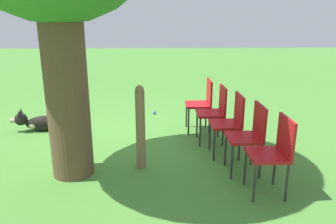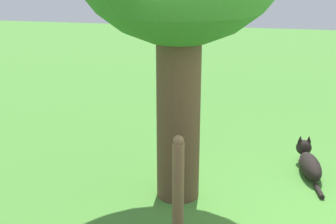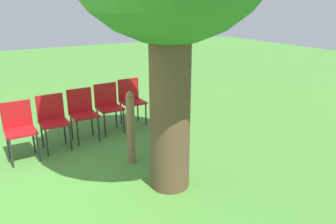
% 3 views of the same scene
% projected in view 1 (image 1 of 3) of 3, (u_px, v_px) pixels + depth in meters
% --- Properties ---
extents(ground_plane, '(30.00, 30.00, 0.00)m').
position_uv_depth(ground_plane, '(110.00, 142.00, 5.33)').
color(ground_plane, '#478433').
extents(dog, '(1.28, 0.37, 0.41)m').
position_uv_depth(dog, '(42.00, 122.00, 5.82)').
color(dog, black).
rests_on(dog, ground_plane).
extents(fence_post, '(0.12, 0.12, 1.14)m').
position_uv_depth(fence_post, '(140.00, 127.00, 4.31)').
color(fence_post, '#846647').
rests_on(fence_post, ground_plane).
extents(red_chair_0, '(0.43, 0.45, 0.92)m').
position_uv_depth(red_chair_0, '(203.00, 101.00, 5.72)').
color(red_chair_0, '#B21419').
rests_on(red_chair_0, ground_plane).
extents(red_chair_1, '(0.43, 0.45, 0.92)m').
position_uv_depth(red_chair_1, '(215.00, 109.00, 5.21)').
color(red_chair_1, '#B21419').
rests_on(red_chair_1, ground_plane).
extents(red_chair_2, '(0.43, 0.45, 0.92)m').
position_uv_depth(red_chair_2, '(231.00, 120.00, 4.70)').
color(red_chair_2, '#B21419').
rests_on(red_chair_2, ground_plane).
extents(red_chair_3, '(0.43, 0.45, 0.92)m').
position_uv_depth(red_chair_3, '(250.00, 133.00, 4.19)').
color(red_chair_3, '#B21419').
rests_on(red_chair_3, ground_plane).
extents(red_chair_4, '(0.43, 0.45, 0.92)m').
position_uv_depth(red_chair_4, '(275.00, 149.00, 3.68)').
color(red_chair_4, '#B21419').
rests_on(red_chair_4, ground_plane).
extents(tennis_ball, '(0.07, 0.07, 0.07)m').
position_uv_depth(tennis_ball, '(154.00, 113.00, 6.79)').
color(tennis_ball, blue).
rests_on(tennis_ball, ground_plane).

